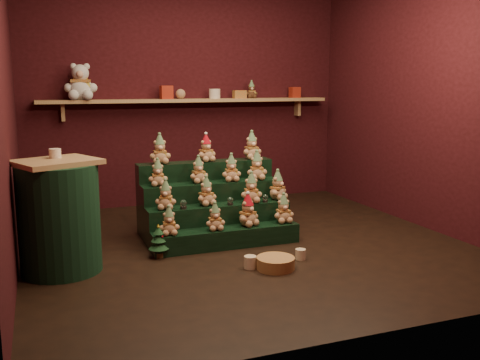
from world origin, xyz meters
name	(u,v)px	position (x,y,z in m)	size (l,w,h in m)	color
ground	(246,244)	(0.00, 0.00, 0.00)	(4.00, 4.00, 0.00)	black
back_wall	(187,92)	(0.00, 2.05, 1.40)	(4.00, 0.10, 2.80)	black
front_wall	(382,103)	(0.00, -2.05, 1.40)	(4.00, 0.10, 2.80)	black
right_wall	(430,94)	(2.05, 0.00, 1.40)	(0.10, 4.00, 2.80)	black
back_shelf	(191,101)	(0.00, 1.87, 1.29)	(3.60, 0.26, 0.24)	tan
riser_tier_front	(227,238)	(-0.20, -0.01, 0.09)	(1.40, 0.22, 0.18)	black
riser_tier_midfront	(219,223)	(-0.20, 0.21, 0.18)	(1.40, 0.22, 0.36)	black
riser_tier_midback	(212,209)	(-0.20, 0.43, 0.27)	(1.40, 0.22, 0.54)	black
riser_tier_back	(206,196)	(-0.20, 0.65, 0.36)	(1.40, 0.22, 0.72)	black
teddy_0	(169,221)	(-0.74, -0.03, 0.31)	(0.18, 0.16, 0.25)	tan
teddy_1	(215,217)	(-0.31, -0.03, 0.31)	(0.18, 0.16, 0.25)	tan
teddy_2	(248,210)	(0.02, 0.01, 0.33)	(0.21, 0.19, 0.30)	tan
teddy_3	(283,208)	(0.39, 0.00, 0.32)	(0.20, 0.18, 0.28)	tan
teddy_4	(166,195)	(-0.72, 0.20, 0.50)	(0.19, 0.17, 0.27)	tan
teddy_5	(206,191)	(-0.32, 0.22, 0.50)	(0.20, 0.18, 0.27)	tan
teddy_6	(251,188)	(0.13, 0.19, 0.51)	(0.21, 0.19, 0.29)	tan
teddy_7	(278,185)	(0.42, 0.22, 0.51)	(0.21, 0.19, 0.29)	tan
teddy_8	(158,173)	(-0.74, 0.43, 0.67)	(0.18, 0.17, 0.26)	tan
teddy_9	(198,170)	(-0.33, 0.44, 0.67)	(0.19, 0.17, 0.26)	tan
teddy_10	(231,168)	(0.00, 0.42, 0.67)	(0.19, 0.17, 0.27)	tan
teddy_11	(257,165)	(0.28, 0.41, 0.68)	(0.21, 0.19, 0.29)	tan
teddy_12	(160,149)	(-0.66, 0.64, 0.87)	(0.21, 0.19, 0.29)	tan
teddy_13	(206,148)	(-0.19, 0.63, 0.86)	(0.20, 0.18, 0.27)	tan
teddy_14	(252,145)	(0.32, 0.65, 0.86)	(0.20, 0.18, 0.29)	tan
snow_globe_a	(183,204)	(-0.56, 0.15, 0.40)	(0.06, 0.06, 0.09)	black
snow_globe_b	(230,201)	(-0.10, 0.15, 0.40)	(0.06, 0.06, 0.08)	black
snow_globe_c	(265,198)	(0.26, 0.15, 0.40)	(0.06, 0.06, 0.08)	black
side_table	(59,217)	(-1.66, -0.15, 0.45)	(0.75, 0.70, 0.92)	tan
table_ornament	(55,153)	(-1.66, -0.05, 0.95)	(0.09, 0.09, 0.07)	beige
mini_christmas_tree	(159,241)	(-0.85, -0.09, 0.15)	(0.18, 0.18, 0.30)	#4A341A
mug_left	(250,262)	(-0.21, -0.63, 0.05)	(0.10, 0.10, 0.10)	beige
mug_right	(301,254)	(0.28, -0.57, 0.05)	(0.09, 0.09, 0.09)	beige
wicker_basket	(276,263)	(-0.02, -0.72, 0.05)	(0.32, 0.32, 0.10)	#AD7845
white_bear	(80,77)	(-1.29, 1.84, 1.58)	(0.37, 0.33, 0.51)	silver
brown_bear	(252,90)	(0.79, 1.84, 1.43)	(0.15, 0.14, 0.22)	#4A2918
gift_tin_red_a	(166,92)	(-0.31, 1.85, 1.40)	(0.14, 0.14, 0.16)	#AE2D1A
gift_tin_cream	(215,94)	(0.30, 1.85, 1.38)	(0.14, 0.14, 0.12)	beige
gift_tin_red_b	(295,92)	(1.41, 1.85, 1.39)	(0.12, 0.12, 0.14)	#AE2D1A
shelf_plush_ball	(181,94)	(-0.13, 1.85, 1.38)	(0.12, 0.12, 0.12)	tan
scarf_gift_box	(240,94)	(0.63, 1.85, 1.37)	(0.16, 0.10, 0.10)	#DC591F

